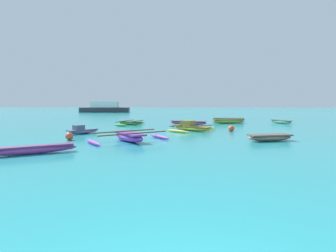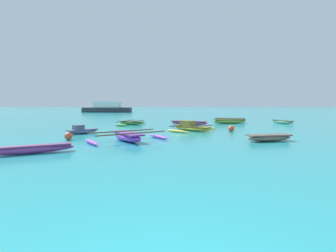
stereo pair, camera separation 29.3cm
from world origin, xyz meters
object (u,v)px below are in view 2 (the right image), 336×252
at_px(moored_boat_1, 229,120).
at_px(mooring_buoy_1, 231,129).
at_px(moored_boat_7, 229,121).
at_px(distant_ferry, 107,108).
at_px(moored_boat_3, 127,137).
at_px(moored_boat_4, 283,122).
at_px(moored_boat_9, 27,149).
at_px(mooring_buoy_0, 68,136).
at_px(moored_boat_6, 269,137).
at_px(moored_boat_0, 189,123).
at_px(moored_boat_5, 191,127).
at_px(moored_boat_2, 82,130).
at_px(moored_boat_8, 131,123).

height_order(moored_boat_1, mooring_buoy_1, mooring_buoy_1).
xyz_separation_m(moored_boat_7, distant_ferry, (-21.24, 31.17, 0.71)).
relative_size(moored_boat_1, moored_boat_3, 0.80).
height_order(moored_boat_1, moored_boat_4, moored_boat_1).
distance_m(moored_boat_4, distant_ferry, 41.03).
relative_size(moored_boat_9, mooring_buoy_0, 7.96).
bearing_deg(moored_boat_6, mooring_buoy_1, 90.09).
relative_size(moored_boat_0, distant_ferry, 0.35).
relative_size(moored_boat_5, mooring_buoy_0, 9.23).
bearing_deg(moored_boat_3, moored_boat_0, 124.79).
bearing_deg(moored_boat_2, moored_boat_7, -11.02).
distance_m(moored_boat_5, mooring_buoy_1, 3.02).
bearing_deg(distant_ferry, moored_boat_8, -71.06).
xyz_separation_m(moored_boat_6, moored_boat_9, (-11.47, -4.14, -0.01)).
xyz_separation_m(moored_boat_0, distant_ferry, (-16.97, 32.91, 0.75)).
distance_m(moored_boat_1, moored_boat_7, 2.88).
relative_size(moored_boat_4, moored_boat_7, 0.70).
xyz_separation_m(moored_boat_1, moored_boat_2, (-12.63, -12.04, -0.02)).
xyz_separation_m(moored_boat_0, moored_boat_5, (-0.05, -5.30, 0.04)).
bearing_deg(moored_boat_3, moored_boat_7, 111.64).
xyz_separation_m(moored_boat_4, mooring_buoy_1, (-6.75, -7.54, 0.02)).
bearing_deg(distant_ferry, moored_boat_3, -73.42).
bearing_deg(distant_ferry, moored_boat_0, -62.72).
distance_m(moored_boat_6, moored_boat_7, 12.39).
bearing_deg(moored_boat_9, moored_boat_4, 15.51).
xyz_separation_m(moored_boat_7, mooring_buoy_0, (-11.68, -12.39, -0.04)).
xyz_separation_m(moored_boat_5, moored_boat_6, (4.10, -5.34, -0.05)).
bearing_deg(moored_boat_7, mooring_buoy_0, -143.49).
bearing_deg(moored_boat_8, moored_boat_9, -77.55).
distance_m(moored_boat_5, moored_boat_7, 8.27).
bearing_deg(moored_boat_6, moored_boat_9, -173.29).
height_order(moored_boat_7, moored_boat_9, moored_boat_7).
bearing_deg(moored_boat_6, moored_boat_7, 75.86).
height_order(mooring_buoy_0, distant_ferry, distant_ferry).
xyz_separation_m(moored_boat_2, mooring_buoy_1, (10.72, 1.64, 0.01)).
bearing_deg(moored_boat_3, mooring_buoy_0, -131.21).
xyz_separation_m(moored_boat_2, moored_boat_8, (2.16, 7.37, -0.03)).
bearing_deg(moored_boat_9, moored_boat_0, 34.88).
bearing_deg(mooring_buoy_0, moored_boat_1, 51.20).
xyz_separation_m(moored_boat_9, mooring_buoy_1, (10.34, 8.94, 0.03)).
distance_m(moored_boat_6, moored_boat_9, 12.20).
relative_size(moored_boat_2, moored_boat_6, 0.78).
height_order(moored_boat_2, moored_boat_3, moored_boat_2).
height_order(moored_boat_0, moored_boat_9, moored_boat_0).
xyz_separation_m(moored_boat_0, moored_boat_1, (4.82, 4.56, 0.02)).
distance_m(moored_boat_0, moored_boat_3, 11.66).
distance_m(moored_boat_2, mooring_buoy_1, 10.85).
relative_size(moored_boat_7, moored_boat_8, 0.89).
height_order(moored_boat_3, mooring_buoy_0, moored_boat_3).
distance_m(moored_boat_0, moored_boat_8, 5.65).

